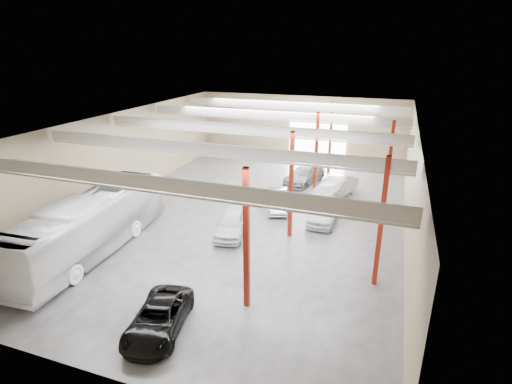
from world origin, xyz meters
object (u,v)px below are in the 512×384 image
Objects in this scene: car_row_b at (277,200)px; car_right_far at (324,211)px; coach_bus at (91,224)px; car_row_a at (232,223)px; black_sedan at (159,318)px; car_right_near at (335,187)px; car_row_c at (305,175)px.

car_right_far is (3.80, -1.09, 0.07)m from car_row_b.
coach_bus reaches higher than car_row_a.
black_sedan is 19.88m from car_right_near.
car_right_far is (3.22, -7.89, 0.02)m from car_row_c.
coach_bus is at bearing -111.61° from car_right_near.
car_row_c is (2.21, 12.00, -0.01)m from car_row_a.
car_right_near is at bearing 45.35° from coach_bus.
car_right_far reaches higher than car_row_c.
car_row_a is 5.45m from car_row_b.
car_right_far is at bearing -34.33° from car_row_b.
car_row_c is at bearing 57.89° from coach_bus.
coach_bus is at bearing -156.96° from car_row_a.
car_row_a is 0.90× the size of car_right_near.
black_sedan is 10.03m from car_row_a.
car_row_a is 12.20m from car_row_c.
coach_bus is 2.90× the size of car_row_b.
coach_bus is 13.42m from car_row_b.
black_sedan is at bearing -84.29° from car_right_near.
car_row_c is at bearing 159.57° from car_right_near.
car_row_a is at bearing -141.94° from car_right_far.
car_row_a is 6.81m from car_right_far.
car_row_b is at bearing 164.91° from car_right_far.
car_row_b is at bearing -79.51° from car_row_c.
car_right_near is at bearing 64.28° from black_sedan.
car_row_c is at bearing 67.20° from car_row_a.
coach_bus reaches higher than car_row_b.
black_sedan is at bearing -111.73° from car_row_b.
black_sedan is at bearing -36.45° from coach_bus.
car_row_b is 0.95× the size of car_right_far.
car_row_a is at bearing 31.83° from coach_bus.
car_right_near reaches higher than car_row_b.
car_right_far is at bearing 24.71° from car_row_a.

